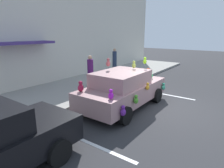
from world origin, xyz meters
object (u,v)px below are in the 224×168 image
teddy_bear_on_sidewalk (108,80)px  pedestrian_near_shopfront (90,73)px  plush_covered_car (123,89)px  pedestrian_walking_past (115,61)px

teddy_bear_on_sidewalk → pedestrian_near_shopfront: (-0.72, 0.60, 0.49)m
plush_covered_car → teddy_bear_on_sidewalk: 2.90m
plush_covered_car → teddy_bear_on_sidewalk: bearing=49.9°
plush_covered_car → pedestrian_walking_past: 7.17m
teddy_bear_on_sidewalk → pedestrian_near_shopfront: bearing=140.1°
pedestrian_walking_past → pedestrian_near_shopfront: bearing=-160.6°
pedestrian_near_shopfront → plush_covered_car: bearing=-112.0°
plush_covered_car → pedestrian_near_shopfront: size_ratio=2.50×
plush_covered_car → pedestrian_walking_past: size_ratio=2.48×
plush_covered_car → pedestrian_near_shopfront: plush_covered_car is taller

